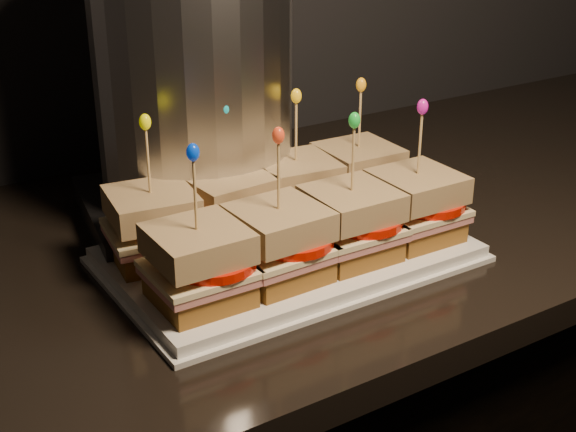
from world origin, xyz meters
TOP-DOWN VIEW (x-y plane):
  - granite_slab at (-0.41, 1.69)m, footprint 2.48×0.63m
  - platter at (-0.63, 1.60)m, footprint 0.38×0.23m
  - platter_rim at (-0.63, 1.60)m, footprint 0.39×0.24m
  - sandwich_0_bread_bot at (-0.77, 1.66)m, footprint 0.09×0.09m
  - sandwich_0_ham at (-0.77, 1.66)m, footprint 0.10×0.10m
  - sandwich_0_cheese at (-0.77, 1.66)m, footprint 0.11×0.10m
  - sandwich_0_tomato at (-0.75, 1.65)m, footprint 0.08×0.08m
  - sandwich_0_bread_top at (-0.77, 1.66)m, footprint 0.10×0.10m
  - sandwich_0_pick at (-0.77, 1.66)m, footprint 0.00×0.00m
  - sandwich_0_frill at (-0.77, 1.66)m, footprint 0.01×0.01m
  - sandwich_1_bread_bot at (-0.68, 1.66)m, footprint 0.09×0.09m
  - sandwich_1_ham at (-0.68, 1.66)m, footprint 0.10×0.10m
  - sandwich_1_cheese at (-0.68, 1.66)m, footprint 0.10×0.10m
  - sandwich_1_tomato at (-0.66, 1.65)m, footprint 0.08×0.08m
  - sandwich_1_bread_top at (-0.68, 1.66)m, footprint 0.09×0.09m
  - sandwich_1_pick at (-0.68, 1.66)m, footprint 0.00×0.00m
  - sandwich_1_frill at (-0.68, 1.66)m, footprint 0.01×0.01m
  - sandwich_2_bread_bot at (-0.59, 1.66)m, footprint 0.09×0.09m
  - sandwich_2_ham at (-0.59, 1.66)m, footprint 0.10×0.10m
  - sandwich_2_cheese at (-0.59, 1.66)m, footprint 0.10×0.10m
  - sandwich_2_tomato at (-0.58, 1.65)m, footprint 0.08×0.08m
  - sandwich_2_bread_top at (-0.59, 1.66)m, footprint 0.10×0.10m
  - sandwich_2_pick at (-0.59, 1.66)m, footprint 0.00×0.00m
  - sandwich_2_frill at (-0.59, 1.66)m, footprint 0.01×0.01m
  - sandwich_3_bread_bot at (-0.50, 1.66)m, footprint 0.09×0.09m
  - sandwich_3_ham at (-0.50, 1.66)m, footprint 0.10×0.09m
  - sandwich_3_cheese at (-0.50, 1.66)m, footprint 0.10×0.09m
  - sandwich_3_tomato at (-0.49, 1.65)m, footprint 0.08×0.08m
  - sandwich_3_bread_top at (-0.50, 1.66)m, footprint 0.09×0.09m
  - sandwich_3_pick at (-0.50, 1.66)m, footprint 0.00×0.00m
  - sandwich_3_frill at (-0.50, 1.66)m, footprint 0.01×0.01m
  - sandwich_4_bread_bot at (-0.77, 1.55)m, footprint 0.08×0.08m
  - sandwich_4_ham at (-0.77, 1.55)m, footprint 0.09×0.09m
  - sandwich_4_cheese at (-0.77, 1.55)m, footprint 0.09×0.09m
  - sandwich_4_tomato at (-0.75, 1.54)m, footprint 0.08×0.08m
  - sandwich_4_bread_top at (-0.77, 1.55)m, footprint 0.09×0.09m
  - sandwich_4_pick at (-0.77, 1.55)m, footprint 0.00×0.00m
  - sandwich_4_frill at (-0.77, 1.55)m, footprint 0.01×0.01m
  - sandwich_5_bread_bot at (-0.68, 1.55)m, footprint 0.09×0.09m
  - sandwich_5_ham at (-0.68, 1.55)m, footprint 0.09×0.09m
  - sandwich_5_cheese at (-0.68, 1.55)m, footprint 0.10×0.09m
  - sandwich_5_tomato at (-0.66, 1.54)m, footprint 0.08×0.08m
  - sandwich_5_bread_top at (-0.68, 1.55)m, footprint 0.09×0.09m
  - sandwich_5_pick at (-0.68, 1.55)m, footprint 0.00×0.00m
  - sandwich_5_frill at (-0.68, 1.55)m, footprint 0.01×0.01m
  - sandwich_6_bread_bot at (-0.59, 1.55)m, footprint 0.09×0.09m
  - sandwich_6_ham at (-0.59, 1.55)m, footprint 0.09×0.09m
  - sandwich_6_cheese at (-0.59, 1.55)m, footprint 0.10×0.09m
  - sandwich_6_tomato at (-0.58, 1.54)m, footprint 0.08×0.08m
  - sandwich_6_bread_top at (-0.59, 1.55)m, footprint 0.09×0.09m
  - sandwich_6_pick at (-0.59, 1.55)m, footprint 0.00×0.00m
  - sandwich_6_frill at (-0.59, 1.55)m, footprint 0.01×0.01m
  - sandwich_7_bread_bot at (-0.50, 1.55)m, footprint 0.08×0.08m
  - sandwich_7_ham at (-0.50, 1.55)m, footprint 0.09×0.09m
  - sandwich_7_cheese at (-0.50, 1.55)m, footprint 0.10×0.09m
  - sandwich_7_tomato at (-0.49, 1.54)m, footprint 0.08×0.08m
  - sandwich_7_bread_top at (-0.50, 1.55)m, footprint 0.09×0.09m
  - sandwich_7_pick at (-0.50, 1.55)m, footprint 0.00×0.00m
  - sandwich_7_frill at (-0.50, 1.55)m, footprint 0.01×0.01m
  - appliance_base at (-0.66, 1.76)m, footprint 0.31×0.27m
  - appliance_body at (-0.66, 1.76)m, footprint 0.23×0.23m
  - appliance at (-0.66, 1.76)m, footprint 0.27×0.23m

SIDE VIEW (x-z plane):
  - granite_slab at x=-0.41m, z-range 0.90..0.94m
  - platter_rim at x=-0.63m, z-range 0.94..0.94m
  - platter at x=-0.63m, z-range 0.94..0.96m
  - appliance_base at x=-0.66m, z-range 0.94..0.97m
  - sandwich_0_bread_bot at x=-0.77m, z-range 0.96..0.98m
  - sandwich_1_bread_bot at x=-0.68m, z-range 0.96..0.98m
  - sandwich_2_bread_bot at x=-0.59m, z-range 0.96..0.98m
  - sandwich_3_bread_bot at x=-0.50m, z-range 0.96..0.98m
  - sandwich_4_bread_bot at x=-0.77m, z-range 0.96..0.98m
  - sandwich_5_bread_bot at x=-0.68m, z-range 0.96..0.98m
  - sandwich_6_bread_bot at x=-0.59m, z-range 0.96..0.98m
  - sandwich_7_bread_bot at x=-0.50m, z-range 0.96..0.98m
  - sandwich_0_ham at x=-0.77m, z-range 0.98..0.99m
  - sandwich_1_ham at x=-0.68m, z-range 0.98..0.99m
  - sandwich_2_ham at x=-0.59m, z-range 0.98..0.99m
  - sandwich_3_ham at x=-0.50m, z-range 0.98..0.99m
  - sandwich_4_ham at x=-0.77m, z-range 0.98..0.99m
  - sandwich_5_ham at x=-0.68m, z-range 0.98..0.99m
  - sandwich_6_ham at x=-0.59m, z-range 0.98..0.99m
  - sandwich_7_ham at x=-0.50m, z-range 0.98..0.99m
  - sandwich_0_cheese at x=-0.77m, z-range 0.99..0.99m
  - sandwich_1_cheese at x=-0.68m, z-range 0.99..0.99m
  - sandwich_2_cheese at x=-0.59m, z-range 0.99..0.99m
  - sandwich_3_cheese at x=-0.50m, z-range 0.99..0.99m
  - sandwich_4_cheese at x=-0.77m, z-range 0.99..0.99m
  - sandwich_5_cheese at x=-0.68m, z-range 0.99..0.99m
  - sandwich_6_cheese at x=-0.59m, z-range 0.99..0.99m
  - sandwich_7_cheese at x=-0.50m, z-range 0.99..0.99m
  - sandwich_0_tomato at x=-0.75m, z-range 0.99..1.00m
  - sandwich_1_tomato at x=-0.66m, z-range 0.99..1.00m
  - sandwich_2_tomato at x=-0.58m, z-range 0.99..1.00m
  - sandwich_3_tomato at x=-0.49m, z-range 0.99..1.00m
  - sandwich_4_tomato at x=-0.75m, z-range 0.99..1.00m
  - sandwich_5_tomato at x=-0.66m, z-range 0.99..1.00m
  - sandwich_6_tomato at x=-0.58m, z-range 0.99..1.00m
  - sandwich_7_tomato at x=-0.49m, z-range 0.99..1.00m
  - sandwich_0_bread_top at x=-0.77m, z-range 1.00..1.03m
  - sandwich_1_bread_top at x=-0.68m, z-range 1.00..1.03m
  - sandwich_2_bread_top at x=-0.59m, z-range 1.00..1.03m
  - sandwich_3_bread_top at x=-0.50m, z-range 1.00..1.03m
  - sandwich_4_bread_top at x=-0.77m, z-range 1.00..1.03m
  - sandwich_5_bread_top at x=-0.68m, z-range 1.00..1.03m
  - sandwich_6_bread_top at x=-0.59m, z-range 1.00..1.03m
  - sandwich_7_bread_top at x=-0.50m, z-range 1.00..1.03m
  - sandwich_0_pick at x=-0.77m, z-range 1.02..1.11m
  - sandwich_1_pick at x=-0.68m, z-range 1.02..1.11m
  - sandwich_2_pick at x=-0.59m, z-range 1.02..1.11m
  - sandwich_3_pick at x=-0.50m, z-range 1.02..1.11m
  - sandwich_4_pick at x=-0.77m, z-range 1.02..1.11m
  - sandwich_5_pick at x=-0.68m, z-range 1.02..1.11m
  - sandwich_6_pick at x=-0.59m, z-range 1.02..1.11m
  - sandwich_7_pick at x=-0.50m, z-range 1.02..1.11m
  - sandwich_0_frill at x=-0.77m, z-range 1.10..1.11m
  - sandwich_1_frill at x=-0.68m, z-range 1.10..1.11m
  - sandwich_2_frill at x=-0.59m, z-range 1.10..1.11m
  - sandwich_3_frill at x=-0.50m, z-range 1.10..1.11m
  - sandwich_4_frill at x=-0.77m, z-range 1.10..1.11m
  - sandwich_5_frill at x=-0.68m, z-range 1.10..1.11m
  - sandwich_6_frill at x=-0.59m, z-range 1.10..1.11m
  - sandwich_7_frill at x=-0.50m, z-range 1.10..1.11m
  - appliance at x=-0.66m, z-range 0.94..1.29m
  - appliance_body at x=-0.66m, z-range 0.97..1.27m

